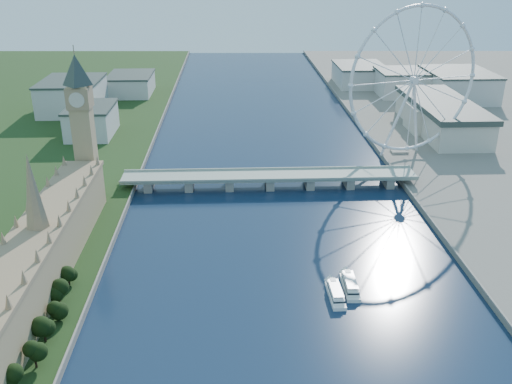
{
  "coord_description": "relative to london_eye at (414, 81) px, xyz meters",
  "views": [
    {
      "loc": [
        -27.4,
        -97.64,
        163.62
      ],
      "look_at": [
        -14.04,
        210.0,
        33.63
      ],
      "focal_mm": 40.0,
      "sensor_mm": 36.0,
      "label": 1
    }
  ],
  "objects": [
    {
      "name": "parliament_range",
      "position": [
        -247.98,
        -185.08,
        -49.04
      ],
      "size": [
        24.0,
        200.0,
        70.0
      ],
      "color": "tan",
      "rests_on": "ground"
    },
    {
      "name": "big_ben",
      "position": [
        -247.98,
        -77.08,
        -0.95
      ],
      "size": [
        20.02,
        20.02,
        110.0
      ],
      "color": "tan",
      "rests_on": "ground"
    },
    {
      "name": "westminster_bridge",
      "position": [
        -119.98,
        -55.08,
        -60.89
      ],
      "size": [
        220.0,
        22.0,
        9.5
      ],
      "color": "gray",
      "rests_on": "ground"
    },
    {
      "name": "london_eye",
      "position": [
        0.0,
        0.0,
        0.0
      ],
      "size": [
        113.6,
        39.12,
        124.3
      ],
      "color": "silver",
      "rests_on": "ground"
    },
    {
      "name": "county_hall",
      "position": [
        55.02,
        74.92,
        -67.52
      ],
      "size": [
        54.0,
        144.0,
        35.0
      ],
      "primitive_type": null,
      "color": "beige",
      "rests_on": "ground"
    },
    {
      "name": "city_skyline",
      "position": [
        -80.75,
        205.0,
        -50.56
      ],
      "size": [
        505.0,
        280.0,
        32.0
      ],
      "color": "beige",
      "rests_on": "ground"
    },
    {
      "name": "tour_boat_near",
      "position": [
        -95.88,
        -206.28,
        -67.52
      ],
      "size": [
        7.63,
        28.13,
        6.17
      ],
      "primitive_type": null,
      "rotation": [
        0.0,
        0.0,
        0.02
      ],
      "color": "white",
      "rests_on": "ground"
    },
    {
      "name": "tour_boat_far",
      "position": [
        -86.93,
        -198.95,
        -67.52
      ],
      "size": [
        8.09,
        29.26,
        6.42
      ],
      "primitive_type": null,
      "rotation": [
        0.0,
        0.0,
        -0.02
      ],
      "color": "white",
      "rests_on": "ground"
    }
  ]
}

